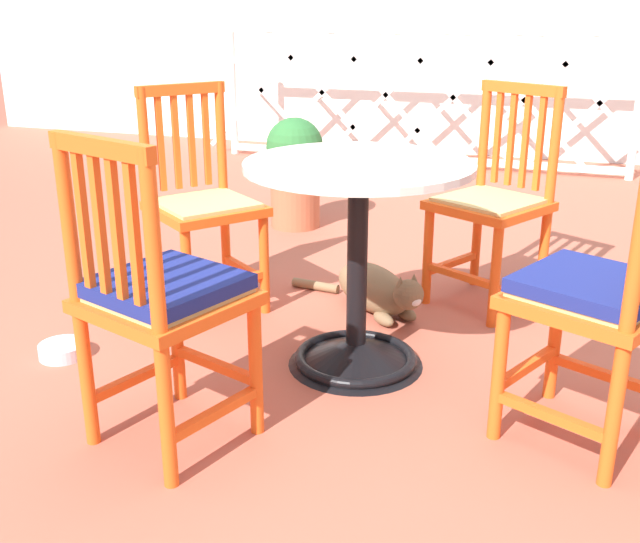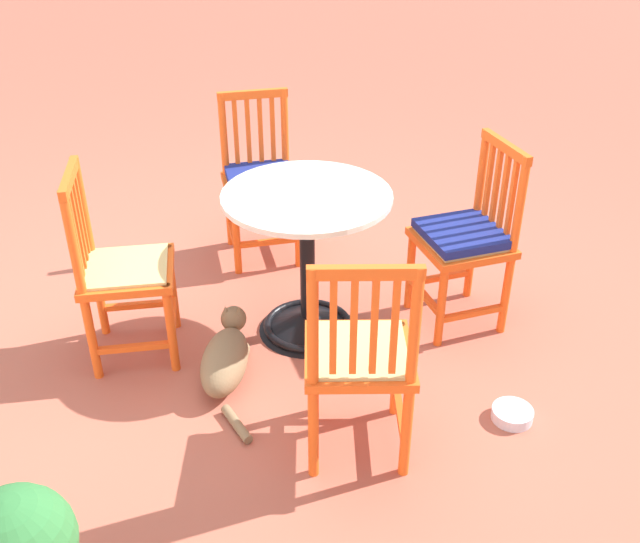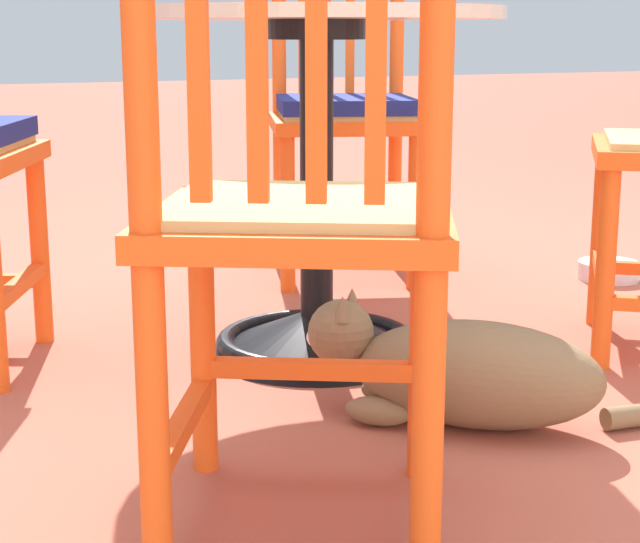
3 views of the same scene
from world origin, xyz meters
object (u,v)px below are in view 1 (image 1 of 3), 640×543
(cafe_table, at_px, (357,290))
(terracotta_planter, at_px, (295,170))
(orange_chair_at_corner, at_px, (161,299))
(orange_chair_tucked_in, at_px, (599,298))
(orange_chair_near_fence, at_px, (493,204))
(pet_water_bowl, at_px, (63,350))
(orange_chair_by_planter, at_px, (202,207))
(tabby_cat, at_px, (377,291))

(cafe_table, distance_m, terracotta_planter, 1.79)
(orange_chair_at_corner, bearing_deg, orange_chair_tucked_in, 19.19)
(cafe_table, xyz_separation_m, orange_chair_tucked_in, (0.77, -0.25, 0.16))
(orange_chair_at_corner, relative_size, orange_chair_tucked_in, 1.00)
(orange_chair_near_fence, relative_size, pet_water_bowl, 5.36)
(orange_chair_by_planter, xyz_separation_m, terracotta_planter, (-0.07, 1.26, -0.11))
(tabby_cat, relative_size, pet_water_bowl, 3.90)
(orange_chair_at_corner, height_order, orange_chair_near_fence, same)
(tabby_cat, bearing_deg, terracotta_planter, 125.30)
(cafe_table, bearing_deg, tabby_cat, 95.90)
(orange_chair_at_corner, height_order, orange_chair_tucked_in, same)
(cafe_table, height_order, pet_water_bowl, cafe_table)
(orange_chair_at_corner, xyz_separation_m, orange_chair_near_fence, (0.74, 1.40, -0.01))
(orange_chair_at_corner, xyz_separation_m, terracotta_planter, (-0.45, 2.24, -0.12))
(cafe_table, height_order, tabby_cat, cafe_table)
(cafe_table, xyz_separation_m, orange_chair_near_fence, (0.36, 0.75, 0.15))
(orange_chair_near_fence, height_order, pet_water_bowl, orange_chair_near_fence)
(tabby_cat, height_order, pet_water_bowl, tabby_cat)
(orange_chair_tucked_in, distance_m, orange_chair_near_fence, 1.08)
(orange_chair_by_planter, relative_size, orange_chair_near_fence, 1.00)
(pet_water_bowl, bearing_deg, terracotta_planter, 83.88)
(tabby_cat, bearing_deg, orange_chair_tucked_in, -42.19)
(cafe_table, relative_size, terracotta_planter, 1.23)
(orange_chair_by_planter, distance_m, tabby_cat, 0.80)
(orange_chair_tucked_in, relative_size, terracotta_planter, 1.47)
(cafe_table, bearing_deg, pet_water_bowl, -164.39)
(orange_chair_tucked_in, xyz_separation_m, orange_chair_near_fence, (-0.40, 1.01, -0.01))
(orange_chair_near_fence, bearing_deg, orange_chair_tucked_in, -68.11)
(terracotta_planter, bearing_deg, tabby_cat, -54.70)
(cafe_table, relative_size, tabby_cat, 1.15)
(cafe_table, height_order, terracotta_planter, cafe_table)
(cafe_table, distance_m, pet_water_bowl, 1.10)
(orange_chair_at_corner, relative_size, tabby_cat, 1.38)
(orange_chair_at_corner, distance_m, orange_chair_near_fence, 1.59)
(orange_chair_tucked_in, xyz_separation_m, terracotta_planter, (-1.59, 1.84, -0.12))
(pet_water_bowl, bearing_deg, orange_chair_tucked_in, 1.08)
(cafe_table, distance_m, orange_chair_by_planter, 0.83)
(cafe_table, distance_m, orange_chair_near_fence, 0.85)
(orange_chair_near_fence, distance_m, terracotta_planter, 1.46)
(orange_chair_near_fence, distance_m, pet_water_bowl, 1.78)
(orange_chair_at_corner, relative_size, terracotta_planter, 1.47)
(orange_chair_tucked_in, relative_size, pet_water_bowl, 5.36)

